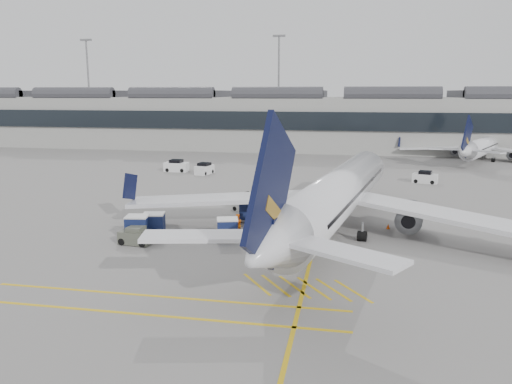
% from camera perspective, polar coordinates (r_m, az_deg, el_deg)
% --- Properties ---
extents(ground, '(220.00, 220.00, 0.00)m').
position_cam_1_polar(ground, '(40.31, -7.94, -6.07)').
color(ground, gray).
rests_on(ground, ground).
extents(terminal, '(200.00, 20.45, 12.40)m').
position_cam_1_polar(terminal, '(109.21, 4.14, 8.21)').
color(terminal, '#9E9E99').
rests_on(terminal, ground).
extents(light_masts, '(113.00, 0.60, 25.45)m').
position_cam_1_polar(light_masts, '(123.25, 4.18, 12.45)').
color(light_masts, slate).
rests_on(light_masts, ground).
extents(apron_markings, '(0.25, 60.00, 0.01)m').
position_cam_1_polar(apron_markings, '(47.98, 7.37, -3.22)').
color(apron_markings, gold).
rests_on(apron_markings, ground).
extents(airliner_main, '(37.54, 41.37, 11.09)m').
position_cam_1_polar(airliner_main, '(43.49, 9.17, -0.38)').
color(airliner_main, silver).
rests_on(airliner_main, ground).
extents(airliner_far, '(27.12, 29.92, 8.57)m').
position_cam_1_polar(airliner_far, '(98.37, 24.58, 4.77)').
color(airliner_far, silver).
rests_on(airliner_far, ground).
extents(belt_loader, '(4.88, 3.13, 1.95)m').
position_cam_1_polar(belt_loader, '(51.12, -0.74, -1.57)').
color(belt_loader, silver).
rests_on(belt_loader, ground).
extents(baggage_cart_a, '(2.13, 1.91, 1.90)m').
position_cam_1_polar(baggage_cart_a, '(40.86, -3.28, -4.24)').
color(baggage_cart_a, gray).
rests_on(baggage_cart_a, ground).
extents(baggage_cart_b, '(2.13, 1.86, 1.99)m').
position_cam_1_polar(baggage_cart_b, '(47.04, -0.84, -2.08)').
color(baggage_cart_b, gray).
rests_on(baggage_cart_b, ground).
extents(baggage_cart_c, '(2.19, 1.93, 1.99)m').
position_cam_1_polar(baggage_cart_c, '(43.00, -11.58, -3.60)').
color(baggage_cart_c, gray).
rests_on(baggage_cart_c, ground).
extents(baggage_cart_d, '(2.15, 1.86, 2.03)m').
position_cam_1_polar(baggage_cart_d, '(42.33, -13.38, -3.89)').
color(baggage_cart_d, gray).
rests_on(baggage_cart_d, ground).
extents(ramp_agent_a, '(0.72, 0.82, 1.90)m').
position_cam_1_polar(ramp_agent_a, '(44.74, -0.36, -2.94)').
color(ramp_agent_a, '#DF440B').
rests_on(ramp_agent_a, ground).
extents(ramp_agent_b, '(1.13, 1.04, 1.88)m').
position_cam_1_polar(ramp_agent_b, '(42.41, -2.16, -3.77)').
color(ramp_agent_b, orange).
rests_on(ramp_agent_b, ground).
extents(pushback_tug, '(2.73, 1.86, 1.44)m').
position_cam_1_polar(pushback_tug, '(41.29, -13.52, -4.93)').
color(pushback_tug, '#515448').
rests_on(pushback_tug, ground).
extents(safety_cone_nose, '(0.36, 0.36, 0.50)m').
position_cam_1_polar(safety_cone_nose, '(60.35, 8.03, 0.00)').
color(safety_cone_nose, '#F24C0A').
rests_on(safety_cone_nose, ground).
extents(safety_cone_engine, '(0.34, 0.34, 0.47)m').
position_cam_1_polar(safety_cone_engine, '(46.13, 14.87, -3.80)').
color(safety_cone_engine, '#F24C0A').
rests_on(safety_cone_engine, ground).
extents(service_van_left, '(3.62, 1.87, 1.84)m').
position_cam_1_polar(service_van_left, '(77.85, -9.09, 2.93)').
color(service_van_left, silver).
rests_on(service_van_left, ground).
extents(service_van_mid, '(2.34, 3.60, 1.70)m').
position_cam_1_polar(service_van_mid, '(74.84, -5.92, 2.64)').
color(service_van_mid, silver).
rests_on(service_van_mid, ground).
extents(service_van_right, '(3.50, 2.42, 1.63)m').
position_cam_1_polar(service_van_right, '(70.81, 18.76, 1.57)').
color(service_van_right, silver).
rests_on(service_van_right, ground).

